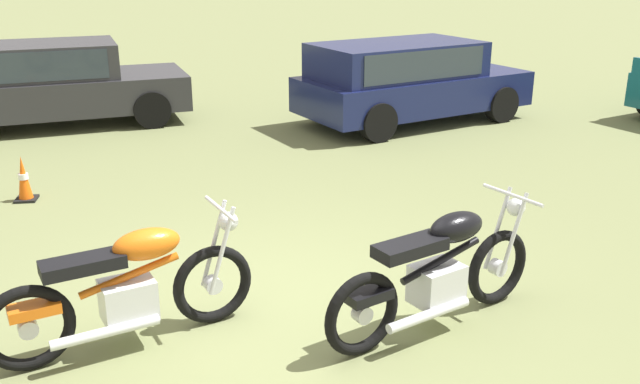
% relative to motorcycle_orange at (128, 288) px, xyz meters
% --- Properties ---
extents(ground_plane, '(120.00, 120.00, 0.00)m').
position_rel_motorcycle_orange_xyz_m(ground_plane, '(1.13, 0.32, -0.48)').
color(ground_plane, olive).
extents(motorcycle_orange, '(1.99, 1.03, 1.02)m').
position_rel_motorcycle_orange_xyz_m(motorcycle_orange, '(0.00, 0.00, 0.00)').
color(motorcycle_orange, black).
rests_on(motorcycle_orange, ground).
extents(motorcycle_black, '(1.96, 1.17, 1.02)m').
position_rel_motorcycle_orange_xyz_m(motorcycle_black, '(2.44, -0.06, 0.01)').
color(motorcycle_black, black).
rests_on(motorcycle_black, ground).
extents(car_charcoal, '(4.77, 2.71, 1.43)m').
position_rel_motorcycle_orange_xyz_m(car_charcoal, '(-2.21, 7.59, 0.32)').
color(car_charcoal, '#2D2D33').
rests_on(car_charcoal, ground).
extents(car_navy, '(4.45, 3.21, 1.43)m').
position_rel_motorcycle_orange_xyz_m(car_navy, '(3.95, 6.91, 0.35)').
color(car_navy, '#161E4C').
rests_on(car_navy, ground).
extents(traffic_cone, '(0.25, 0.25, 0.56)m').
position_rel_motorcycle_orange_xyz_m(traffic_cone, '(-1.69, 3.57, -0.22)').
color(traffic_cone, '#EA590F').
rests_on(traffic_cone, ground).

